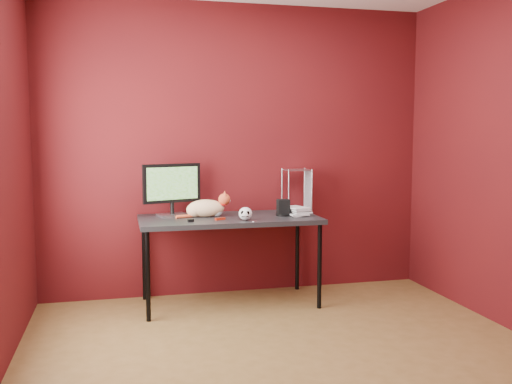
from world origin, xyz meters
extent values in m
cube|color=brown|center=(0.00, 0.00, 0.00)|extent=(3.50, 3.50, 0.01)
cube|color=#480D10|center=(0.00, 1.75, 1.30)|extent=(3.50, 0.02, 2.60)
cube|color=#480D10|center=(0.00, -1.75, 1.30)|extent=(3.50, 0.02, 2.60)
cube|color=black|center=(-0.15, 1.37, 0.73)|extent=(1.50, 0.70, 0.04)
cylinder|color=black|center=(-0.85, 1.07, 0.35)|extent=(0.04, 0.04, 0.71)
cylinder|color=black|center=(0.55, 1.07, 0.35)|extent=(0.04, 0.04, 0.71)
cylinder|color=black|center=(-0.85, 1.67, 0.35)|extent=(0.04, 0.04, 0.71)
cylinder|color=black|center=(0.55, 1.67, 0.35)|extent=(0.04, 0.04, 0.71)
cube|color=#B7B7BC|center=(-0.61, 1.55, 0.76)|extent=(0.28, 0.23, 0.02)
cylinder|color=black|center=(-0.61, 1.55, 0.82)|extent=(0.03, 0.03, 0.10)
cube|color=black|center=(-0.61, 1.55, 1.03)|extent=(0.50, 0.18, 0.33)
cube|color=#1A4B14|center=(-0.61, 1.55, 1.03)|extent=(0.44, 0.14, 0.28)
ellipsoid|color=orange|center=(-0.34, 1.43, 0.82)|extent=(0.33, 0.20, 0.15)
ellipsoid|color=orange|center=(-0.43, 1.44, 0.81)|extent=(0.16, 0.15, 0.12)
sphere|color=white|center=(-0.25, 1.42, 0.80)|extent=(0.10, 0.10, 0.10)
sphere|color=#D34E29|center=(-0.18, 1.41, 0.90)|extent=(0.10, 0.10, 0.10)
cone|color=#D34E29|center=(-0.18, 1.39, 0.95)|extent=(0.03, 0.03, 0.04)
cone|color=#D34E29|center=(-0.18, 1.44, 0.95)|extent=(0.03, 0.03, 0.04)
cylinder|color=red|center=(-0.20, 1.41, 0.86)|extent=(0.07, 0.07, 0.01)
cylinder|color=#D34E29|center=(-0.52, 1.41, 0.76)|extent=(0.17, 0.08, 0.03)
ellipsoid|color=white|center=(-0.06, 1.16, 0.81)|extent=(0.11, 0.11, 0.11)
ellipsoid|color=black|center=(-0.08, 1.11, 0.82)|extent=(0.03, 0.02, 0.03)
ellipsoid|color=black|center=(-0.04, 1.11, 0.82)|extent=(0.03, 0.02, 0.03)
cube|color=black|center=(-0.06, 1.11, 0.79)|extent=(0.06, 0.02, 0.01)
cylinder|color=black|center=(0.31, 1.34, 0.76)|extent=(0.12, 0.12, 0.02)
cube|color=black|center=(0.31, 1.34, 0.83)|extent=(0.10, 0.09, 0.12)
imported|color=beige|center=(0.37, 1.33, 0.85)|extent=(0.16, 0.21, 0.21)
imported|color=beige|center=(0.37, 1.33, 1.06)|extent=(0.18, 0.23, 0.21)
imported|color=beige|center=(0.37, 1.33, 1.27)|extent=(0.20, 0.24, 0.21)
imported|color=beige|center=(0.37, 1.33, 1.48)|extent=(0.21, 0.25, 0.21)
cylinder|color=#B7B7BC|center=(0.41, 1.52, 0.94)|extent=(0.01, 0.01, 0.38)
cylinder|color=#B7B7BC|center=(0.63, 1.52, 0.94)|extent=(0.01, 0.01, 0.38)
cylinder|color=#B7B7BC|center=(0.41, 1.70, 0.94)|extent=(0.01, 0.01, 0.38)
cylinder|color=#B7B7BC|center=(0.63, 1.70, 0.94)|extent=(0.01, 0.01, 0.38)
cube|color=#B7B7BC|center=(0.52, 1.61, 0.76)|extent=(0.23, 0.19, 0.01)
cube|color=#B7B7BC|center=(0.52, 1.61, 1.12)|extent=(0.23, 0.19, 0.01)
cube|color=#981C0B|center=(-0.25, 1.23, 0.76)|extent=(0.09, 0.06, 0.02)
cube|color=black|center=(-0.50, 1.18, 0.76)|extent=(0.05, 0.04, 0.02)
cylinder|color=#B7B7BC|center=(0.00, 1.08, 0.75)|extent=(0.05, 0.05, 0.00)
camera|label=1|loc=(-1.06, -3.30, 1.46)|focal=40.00mm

